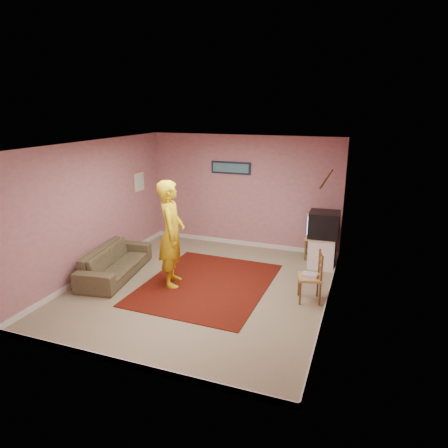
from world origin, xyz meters
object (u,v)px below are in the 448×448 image
(chair_b, at_px, (310,271))
(chair_a, at_px, (316,232))
(tv_cabinet, at_px, (322,252))
(person, at_px, (171,234))
(crt_tv, at_px, (324,224))
(sofa, at_px, (115,262))

(chair_b, bearing_deg, chair_a, 171.53)
(tv_cabinet, height_order, person, person)
(tv_cabinet, xyz_separation_m, person, (-2.51, -1.79, 0.66))
(tv_cabinet, height_order, crt_tv, crt_tv)
(sofa, distance_m, person, 1.43)
(chair_b, bearing_deg, sofa, -100.03)
(chair_b, bearing_deg, person, -99.18)
(chair_b, distance_m, person, 2.54)
(crt_tv, distance_m, chair_b, 1.64)
(person, bearing_deg, chair_a, -66.37)
(chair_b, xyz_separation_m, person, (-2.50, -0.20, 0.45))
(tv_cabinet, xyz_separation_m, chair_a, (-0.20, 0.45, 0.27))
(sofa, height_order, person, person)
(crt_tv, distance_m, chair_a, 0.59)
(sofa, bearing_deg, crt_tv, -72.78)
(chair_a, relative_size, sofa, 0.28)
(tv_cabinet, height_order, chair_a, chair_a)
(tv_cabinet, distance_m, crt_tv, 0.59)
(tv_cabinet, bearing_deg, crt_tv, -177.69)
(tv_cabinet, bearing_deg, chair_a, 114.15)
(tv_cabinet, bearing_deg, sofa, -153.98)
(chair_a, xyz_separation_m, chair_b, (0.19, -2.04, -0.06))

